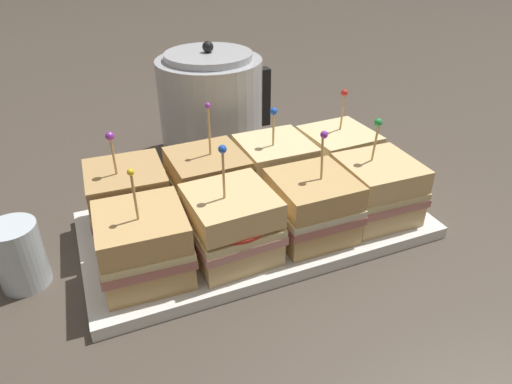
{
  "coord_description": "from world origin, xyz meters",
  "views": [
    {
      "loc": [
        -0.22,
        -0.52,
        0.41
      ],
      "look_at": [
        0.0,
        0.0,
        0.07
      ],
      "focal_mm": 32.0,
      "sensor_mm": 36.0,
      "label": 1
    }
  ],
  "objects": [
    {
      "name": "sandwich_back_far_left",
      "position": [
        -0.17,
        0.06,
        0.07
      ],
      "size": [
        0.11,
        0.11,
        0.16
      ],
      "color": "tan",
      "rests_on": "serving_platter"
    },
    {
      "name": "sandwich_back_center_left",
      "position": [
        -0.06,
        0.06,
        0.06
      ],
      "size": [
        0.11,
        0.11,
        0.17
      ],
      "color": "tan",
      "rests_on": "serving_platter"
    },
    {
      "name": "drinking_glass",
      "position": [
        -0.32,
        0.01,
        0.04
      ],
      "size": [
        0.06,
        0.06,
        0.09
      ],
      "color": "silver",
      "rests_on": "ground_plane"
    },
    {
      "name": "sandwich_front_far_right",
      "position": [
        0.17,
        -0.06,
        0.06
      ],
      "size": [
        0.11,
        0.11,
        0.16
      ],
      "color": "#DBB77A",
      "rests_on": "serving_platter"
    },
    {
      "name": "sandwich_front_center_left",
      "position": [
        -0.06,
        -0.06,
        0.07
      ],
      "size": [
        0.12,
        0.12,
        0.17
      ],
      "color": "#DBB77A",
      "rests_on": "serving_platter"
    },
    {
      "name": "sandwich_front_center_right",
      "position": [
        0.06,
        -0.06,
        0.06
      ],
      "size": [
        0.11,
        0.11,
        0.16
      ],
      "color": "tan",
      "rests_on": "serving_platter"
    },
    {
      "name": "sandwich_back_center_right",
      "position": [
        0.06,
        0.06,
        0.06
      ],
      "size": [
        0.11,
        0.11,
        0.15
      ],
      "color": "beige",
      "rests_on": "serving_platter"
    },
    {
      "name": "sandwich_front_far_left",
      "position": [
        -0.17,
        -0.06,
        0.06
      ],
      "size": [
        0.12,
        0.12,
        0.16
      ],
      "color": "tan",
      "rests_on": "serving_platter"
    },
    {
      "name": "sandwich_back_far_right",
      "position": [
        0.17,
        0.06,
        0.06
      ],
      "size": [
        0.12,
        0.12,
        0.16
      ],
      "color": "beige",
      "rests_on": "serving_platter"
    },
    {
      "name": "kettle_steel",
      "position": [
        0.02,
        0.27,
        0.1
      ],
      "size": [
        0.22,
        0.19,
        0.22
      ],
      "color": "#B7BABF",
      "rests_on": "ground_plane"
    },
    {
      "name": "serving_platter",
      "position": [
        0.0,
        0.0,
        0.01
      ],
      "size": [
        0.5,
        0.26,
        0.02
      ],
      "color": "white",
      "rests_on": "ground_plane"
    },
    {
      "name": "ground_plane",
      "position": [
        0.0,
        0.0,
        0.0
      ],
      "size": [
        6.0,
        6.0,
        0.0
      ],
      "primitive_type": "plane",
      "color": "#4C4238"
    }
  ]
}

